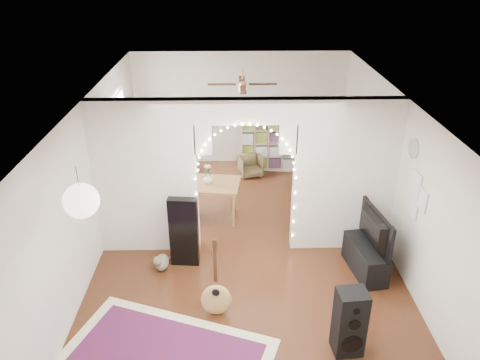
{
  "coord_description": "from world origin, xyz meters",
  "views": [
    {
      "loc": [
        -0.24,
        -6.97,
        4.74
      ],
      "look_at": [
        -0.08,
        0.3,
        1.16
      ],
      "focal_mm": 35.0,
      "sensor_mm": 36.0,
      "label": 1
    }
  ],
  "objects_px": {
    "bookcase": "(268,142)",
    "dining_chair_right": "(250,166)",
    "dining_chair_left": "(181,209)",
    "floor_speaker": "(350,322)",
    "acoustic_guitar": "(216,288)",
    "dining_table": "(208,186)",
    "media_console": "(365,259)"
  },
  "relations": [
    {
      "from": "media_console",
      "to": "bookcase",
      "type": "bearing_deg",
      "value": 98.69
    },
    {
      "from": "acoustic_guitar",
      "to": "dining_chair_right",
      "type": "height_order",
      "value": "acoustic_guitar"
    },
    {
      "from": "dining_table",
      "to": "bookcase",
      "type": "bearing_deg",
      "value": 67.15
    },
    {
      "from": "floor_speaker",
      "to": "bookcase",
      "type": "distance_m",
      "value": 5.8
    },
    {
      "from": "acoustic_guitar",
      "to": "dining_chair_right",
      "type": "bearing_deg",
      "value": 90.33
    },
    {
      "from": "floor_speaker",
      "to": "acoustic_guitar",
      "type": "bearing_deg",
      "value": 151.82
    },
    {
      "from": "acoustic_guitar",
      "to": "floor_speaker",
      "type": "distance_m",
      "value": 1.86
    },
    {
      "from": "bookcase",
      "to": "dining_table",
      "type": "xyz_separation_m",
      "value": [
        -1.32,
        -2.3,
        0.01
      ]
    },
    {
      "from": "acoustic_guitar",
      "to": "floor_speaker",
      "type": "relative_size",
      "value": 1.14
    },
    {
      "from": "acoustic_guitar",
      "to": "media_console",
      "type": "bearing_deg",
      "value": 30.44
    },
    {
      "from": "dining_table",
      "to": "dining_chair_left",
      "type": "bearing_deg",
      "value": -163.58
    },
    {
      "from": "floor_speaker",
      "to": "dining_chair_left",
      "type": "height_order",
      "value": "floor_speaker"
    },
    {
      "from": "acoustic_guitar",
      "to": "dining_chair_right",
      "type": "xyz_separation_m",
      "value": [
        0.68,
        4.66,
        -0.23
      ]
    },
    {
      "from": "dining_table",
      "to": "dining_chair_left",
      "type": "distance_m",
      "value": 0.71
    },
    {
      "from": "media_console",
      "to": "dining_chair_right",
      "type": "relative_size",
      "value": 1.89
    },
    {
      "from": "dining_table",
      "to": "dining_chair_right",
      "type": "height_order",
      "value": "dining_table"
    },
    {
      "from": "media_console",
      "to": "dining_table",
      "type": "bearing_deg",
      "value": 136.75
    },
    {
      "from": "acoustic_guitar",
      "to": "floor_speaker",
      "type": "height_order",
      "value": "acoustic_guitar"
    },
    {
      "from": "dining_table",
      "to": "dining_chair_right",
      "type": "xyz_separation_m",
      "value": [
        0.89,
        1.91,
        -0.44
      ]
    },
    {
      "from": "dining_chair_left",
      "to": "dining_chair_right",
      "type": "height_order",
      "value": "dining_chair_right"
    },
    {
      "from": "media_console",
      "to": "dining_chair_left",
      "type": "height_order",
      "value": "media_console"
    },
    {
      "from": "dining_chair_right",
      "to": "bookcase",
      "type": "bearing_deg",
      "value": 28.52
    },
    {
      "from": "bookcase",
      "to": "dining_chair_right",
      "type": "relative_size",
      "value": 2.55
    },
    {
      "from": "acoustic_guitar",
      "to": "dining_chair_left",
      "type": "distance_m",
      "value": 2.78
    },
    {
      "from": "bookcase",
      "to": "dining_chair_left",
      "type": "relative_size",
      "value": 2.63
    },
    {
      "from": "dining_chair_left",
      "to": "dining_chair_right",
      "type": "relative_size",
      "value": 0.97
    },
    {
      "from": "dining_table",
      "to": "floor_speaker",
      "type": "bearing_deg",
      "value": -53.75
    },
    {
      "from": "floor_speaker",
      "to": "dining_chair_right",
      "type": "distance_m",
      "value": 5.48
    },
    {
      "from": "floor_speaker",
      "to": "bookcase",
      "type": "height_order",
      "value": "bookcase"
    },
    {
      "from": "acoustic_guitar",
      "to": "dining_table",
      "type": "relative_size",
      "value": 0.84
    },
    {
      "from": "dining_chair_left",
      "to": "floor_speaker",
      "type": "bearing_deg",
      "value": -77.29
    },
    {
      "from": "dining_table",
      "to": "dining_chair_left",
      "type": "height_order",
      "value": "dining_table"
    }
  ]
}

